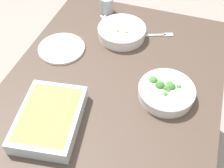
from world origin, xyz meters
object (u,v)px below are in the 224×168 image
(stew_bowl, at_px, (122,31))
(fork_on_table, at_px, (158,35))
(side_plate, at_px, (62,48))
(spoon_spare, at_px, (105,16))
(spoon_by_stew, at_px, (112,26))
(baking_dish, at_px, (49,118))
(spoon_by_broccoli, at_px, (157,100))
(drink_cup, at_px, (107,6))
(broccoli_bowl, at_px, (166,92))

(stew_bowl, xyz_separation_m, fork_on_table, (-0.07, 0.17, -0.03))
(side_plate, bearing_deg, spoon_spare, 161.37)
(spoon_by_stew, distance_m, fork_on_table, 0.24)
(baking_dish, distance_m, side_plate, 0.42)
(side_plate, height_order, fork_on_table, side_plate)
(baking_dish, bearing_deg, spoon_by_broccoli, 123.40)
(spoon_by_stew, distance_m, spoon_by_broccoli, 0.51)
(drink_cup, bearing_deg, spoon_spare, 10.26)
(drink_cup, relative_size, spoon_by_stew, 0.57)
(baking_dish, relative_size, drink_cup, 3.89)
(drink_cup, bearing_deg, stew_bowl, 38.54)
(side_plate, bearing_deg, spoon_by_stew, 144.43)
(stew_bowl, height_order, spoon_spare, stew_bowl)
(side_plate, bearing_deg, stew_bowl, 127.02)
(baking_dish, bearing_deg, broccoli_bowl, 124.85)
(spoon_by_stew, relative_size, spoon_by_broccoli, 1.04)
(broccoli_bowl, distance_m, spoon_by_stew, 0.51)
(baking_dish, distance_m, spoon_by_broccoli, 0.42)
(side_plate, bearing_deg, fork_on_table, 121.04)
(stew_bowl, distance_m, spoon_by_stew, 0.09)
(drink_cup, relative_size, side_plate, 0.39)
(broccoli_bowl, height_order, baking_dish, broccoli_bowl)
(drink_cup, height_order, side_plate, drink_cup)
(spoon_by_stew, height_order, spoon_spare, same)
(side_plate, distance_m, spoon_spare, 0.34)
(baking_dish, bearing_deg, fork_on_table, 157.09)
(spoon_by_broccoli, xyz_separation_m, fork_on_table, (-0.41, -0.08, -0.00))
(stew_bowl, height_order, drink_cup, drink_cup)
(side_plate, bearing_deg, spoon_by_broccoli, 72.27)
(side_plate, bearing_deg, baking_dish, 19.95)
(spoon_by_broccoli, distance_m, fork_on_table, 0.41)
(drink_cup, height_order, spoon_spare, drink_cup)
(spoon_by_stew, distance_m, spoon_spare, 0.10)
(spoon_spare, bearing_deg, broccoli_bowl, 43.16)
(broccoli_bowl, height_order, spoon_by_broccoli, broccoli_bowl)
(spoon_by_stew, bearing_deg, baking_dish, -2.65)
(drink_cup, xyz_separation_m, fork_on_table, (0.11, 0.31, -0.04))
(spoon_spare, bearing_deg, spoon_by_broccoli, 39.16)
(drink_cup, bearing_deg, broccoli_bowl, 41.08)
(broccoli_bowl, xyz_separation_m, spoon_by_stew, (-0.37, -0.35, -0.03))
(baking_dish, bearing_deg, spoon_spare, -177.19)
(baking_dish, distance_m, drink_cup, 0.75)
(broccoli_bowl, bearing_deg, baking_dish, -55.15)
(baking_dish, height_order, spoon_by_broccoli, baking_dish)
(stew_bowl, height_order, spoon_by_broccoli, stew_bowl)
(side_plate, bearing_deg, broccoli_bowl, 76.50)
(broccoli_bowl, distance_m, baking_dish, 0.46)
(spoon_by_broccoli, bearing_deg, broccoli_bowl, 139.26)
(stew_bowl, height_order, baking_dish, same)
(stew_bowl, bearing_deg, broccoli_bowl, 42.46)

